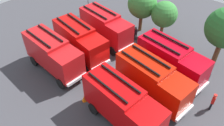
# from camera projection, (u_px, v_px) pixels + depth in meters

# --- Properties ---
(ground_plane) EXTENTS (48.84, 48.84, 0.00)m
(ground_plane) POSITION_uv_depth(u_px,v_px,m) (112.00, 73.00, 23.29)
(ground_plane) COLOR #38383D
(fire_truck_0) EXTENTS (7.31, 3.04, 3.88)m
(fire_truck_0) POSITION_uv_depth(u_px,v_px,m) (53.00, 53.00, 22.37)
(fire_truck_0) COLOR #B31316
(fire_truck_0) RESTS_ON ground
(fire_truck_1) EXTENTS (7.40, 3.29, 3.88)m
(fire_truck_1) POSITION_uv_depth(u_px,v_px,m) (123.00, 104.00, 17.43)
(fire_truck_1) COLOR #B00608
(fire_truck_1) RESTS_ON ground
(fire_truck_2) EXTENTS (7.47, 3.58, 3.88)m
(fire_truck_2) POSITION_uv_depth(u_px,v_px,m) (80.00, 40.00, 24.12)
(fire_truck_2) COLOR #A80908
(fire_truck_2) RESTS_ON ground
(fire_truck_3) EXTENTS (7.44, 3.43, 3.88)m
(fire_truck_3) POSITION_uv_depth(u_px,v_px,m) (152.00, 79.00, 19.52)
(fire_truck_3) COLOR #AD1304
(fire_truck_3) RESTS_ON ground
(fire_truck_4) EXTENTS (7.45, 3.48, 3.88)m
(fire_truck_4) POSITION_uv_depth(u_px,v_px,m) (105.00, 26.00, 26.35)
(fire_truck_4) COLOR red
(fire_truck_4) RESTS_ON ground
(fire_truck_5) EXTENTS (7.43, 3.40, 3.88)m
(fire_truck_5) POSITION_uv_depth(u_px,v_px,m) (171.00, 60.00, 21.58)
(fire_truck_5) COLOR #AA0210
(fire_truck_5) RESTS_ON ground
(firefighter_1) EXTENTS (0.31, 0.46, 1.83)m
(firefighter_1) POSITION_uv_depth(u_px,v_px,m) (213.00, 101.00, 19.10)
(firefighter_1) COLOR black
(firefighter_1) RESTS_ON ground
(firefighter_2) EXTENTS (0.45, 0.48, 1.77)m
(firefighter_2) POSITION_uv_depth(u_px,v_px,m) (111.00, 18.00, 30.15)
(firefighter_2) COLOR black
(firefighter_2) RESTS_ON ground
(firefighter_3) EXTENTS (0.48, 0.40, 1.72)m
(firefighter_3) POSITION_uv_depth(u_px,v_px,m) (135.00, 33.00, 27.41)
(firefighter_3) COLOR black
(firefighter_3) RESTS_ON ground
(tree_0) EXTENTS (3.62, 3.62, 5.61)m
(tree_0) POSITION_uv_depth(u_px,v_px,m) (142.00, 4.00, 27.25)
(tree_0) COLOR brown
(tree_0) RESTS_ON ground
(tree_1) EXTENTS (3.13, 3.13, 4.85)m
(tree_1) POSITION_uv_depth(u_px,v_px,m) (164.00, 15.00, 26.25)
(tree_1) COLOR brown
(tree_1) RESTS_ON ground
(traffic_cone_0) EXTENTS (0.46, 0.46, 0.66)m
(traffic_cone_0) POSITION_uv_depth(u_px,v_px,m) (204.00, 73.00, 22.80)
(traffic_cone_0) COLOR #F2600C
(traffic_cone_0) RESTS_ON ground
(traffic_cone_1) EXTENTS (0.46, 0.46, 0.65)m
(traffic_cone_1) POSITION_uv_depth(u_px,v_px,m) (84.00, 98.00, 20.25)
(traffic_cone_1) COLOR #F2600C
(traffic_cone_1) RESTS_ON ground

